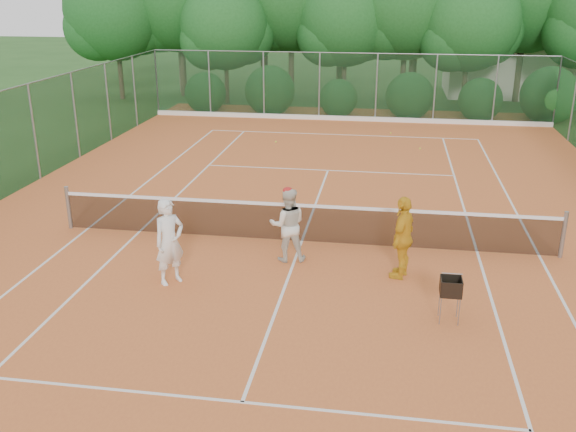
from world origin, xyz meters
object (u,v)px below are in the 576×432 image
object	(u,v)px
player_white	(169,242)
player_yellow	(403,237)
ball_hopper	(451,287)
player_center_grp	(288,225)

from	to	relation	value
player_white	player_yellow	bearing A→B (deg)	-36.92
player_white	ball_hopper	size ratio (longest dim) A/B	2.13
player_center_grp	ball_hopper	xyz separation A→B (m)	(3.36, -2.28, -0.17)
player_yellow	ball_hopper	world-z (taller)	player_yellow
player_white	player_yellow	xyz separation A→B (m)	(4.70, 1.04, -0.01)
player_center_grp	ball_hopper	bearing A→B (deg)	-34.19
player_center_grp	player_yellow	distance (m)	2.55
player_yellow	ball_hopper	bearing A→B (deg)	43.98
player_center_grp	ball_hopper	distance (m)	4.06
player_center_grp	ball_hopper	size ratio (longest dim) A/B	2.02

